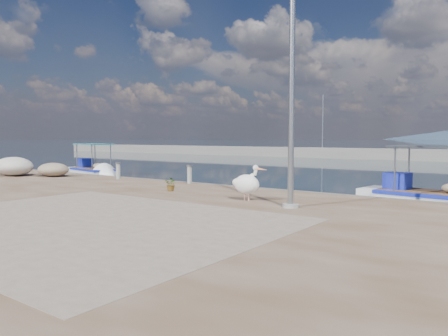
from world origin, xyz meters
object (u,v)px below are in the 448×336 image
(pelican, at_px, (247,184))
(bollard_near, at_px, (190,174))
(lamp_post, at_px, (292,86))
(boat_right, at_px, (432,201))
(boat_left, at_px, (93,173))

(pelican, distance_m, bollard_near, 5.32)
(lamp_post, bearing_deg, boat_right, 67.73)
(lamp_post, distance_m, bollard_near, 7.54)
(boat_right, distance_m, lamp_post, 7.39)
(boat_right, bearing_deg, pelican, -118.76)
(boat_left, bearing_deg, boat_right, 10.08)
(pelican, bearing_deg, boat_left, 152.82)
(boat_left, height_order, pelican, boat_left)
(boat_left, relative_size, pelican, 4.52)
(lamp_post, relative_size, bollard_near, 8.92)
(boat_left, bearing_deg, pelican, -9.73)
(bollard_near, bearing_deg, boat_right, 18.69)
(boat_right, height_order, pelican, boat_right)
(boat_right, relative_size, pelican, 4.71)
(boat_left, distance_m, bollard_near, 11.71)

